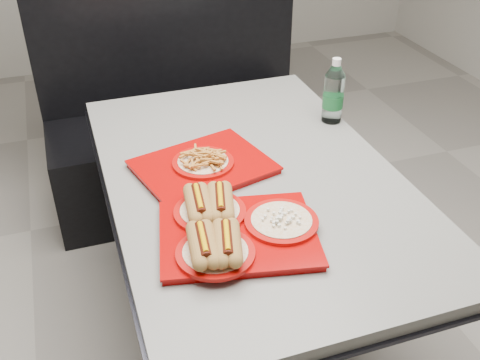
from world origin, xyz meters
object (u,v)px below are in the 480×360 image
object	(u,v)px
tray_near	(231,228)
tray_far	(203,164)
diner_table	(252,215)
water_bottle	(333,95)
booth_bench	(179,121)

from	to	relation	value
tray_near	tray_far	distance (m)	0.36
diner_table	water_bottle	distance (m)	0.55
booth_bench	water_bottle	size ratio (longest dim) A/B	5.57
diner_table	tray_far	xyz separation A→B (m)	(-0.14, 0.07, 0.19)
diner_table	water_bottle	bearing A→B (deg)	32.24
diner_table	tray_near	xyz separation A→B (m)	(-0.16, -0.29, 0.20)
tray_far	water_bottle	size ratio (longest dim) A/B	1.94
booth_bench	tray_near	bearing A→B (deg)	-96.71
booth_bench	water_bottle	distance (m)	1.04
diner_table	tray_far	size ratio (longest dim) A/B	3.01
water_bottle	booth_bench	bearing A→B (deg)	115.66
tray_near	tray_far	xyz separation A→B (m)	(0.02, 0.36, -0.01)
booth_bench	tray_far	xyz separation A→B (m)	(-0.14, -1.02, 0.37)
diner_table	booth_bench	bearing A→B (deg)	90.00
booth_bench	tray_far	distance (m)	1.10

